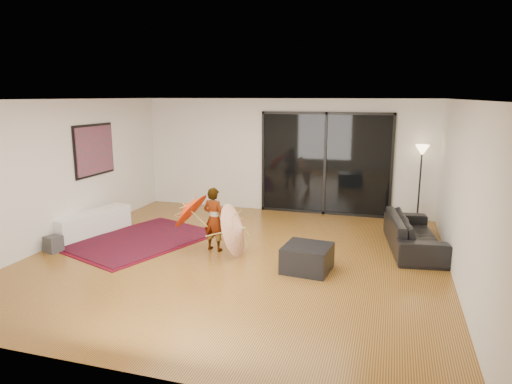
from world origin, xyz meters
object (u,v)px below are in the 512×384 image
at_px(child, 214,219).
at_px(media_console, 92,223).
at_px(sofa, 414,233).
at_px(ottoman, 307,258).

bearing_deg(child, media_console, 6.94).
xyz_separation_m(media_console, child, (2.73, -0.19, 0.35)).
xyz_separation_m(sofa, child, (-3.47, -1.09, 0.27)).
height_order(media_console, ottoman, media_console).
height_order(sofa, ottoman, sofa).
xyz_separation_m(ottoman, child, (-1.80, 0.49, 0.37)).
relative_size(media_console, sofa, 0.81).
height_order(media_console, sofa, sofa).
bearing_deg(media_console, ottoman, 5.59).
xyz_separation_m(media_console, sofa, (6.20, 0.90, 0.07)).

